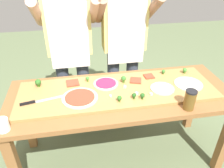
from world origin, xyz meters
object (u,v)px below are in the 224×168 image
at_px(broccoli_floret_front_left, 185,70).
at_px(broccoli_floret_back_right, 38,82).
at_px(cook_right, 124,39).
at_px(pizza_slice_near_right, 149,76).
at_px(chefs_knife, 36,102).
at_px(pizza_slice_center, 73,83).
at_px(pizza_whole_beet_magenta, 106,84).
at_px(broccoli_floret_back_mid, 143,96).
at_px(pizza_whole_cheese_artichoke, 162,88).
at_px(pizza_whole_tomato_red, 80,98).
at_px(cheese_crumble_a, 110,96).
at_px(cook_left, 69,42).
at_px(pizza_slice_far_left, 136,80).
at_px(broccoli_floret_front_right, 87,79).
at_px(broccoli_floret_center_right, 119,98).
at_px(sauce_jar, 190,100).
at_px(cheese_crumble_b, 125,87).
at_px(pizza_whole_white_garlic, 188,84).
at_px(prep_table, 121,103).
at_px(broccoli_floret_center_left, 124,79).
at_px(broccoli_floret_back_left, 163,71).
at_px(cheese_crumble_c, 151,94).
at_px(broccoli_floret_front_mid, 134,96).
at_px(flour_cup, 3,126).
at_px(cheese_crumble_d, 136,93).

height_order(broccoli_floret_front_left, broccoli_floret_back_right, broccoli_floret_back_right).
bearing_deg(cook_right, pizza_slice_near_right, -66.72).
height_order(chefs_knife, pizza_slice_center, chefs_knife).
relative_size(pizza_whole_beet_magenta, broccoli_floret_back_mid, 4.10).
xyz_separation_m(pizza_whole_cheese_artichoke, broccoli_floret_back_right, (-0.99, 0.22, 0.03)).
height_order(pizza_whole_tomato_red, cheese_crumble_a, pizza_whole_tomato_red).
distance_m(broccoli_floret_front_left, cook_left, 1.08).
xyz_separation_m(pizza_slice_far_left, broccoli_floret_front_right, (-0.41, 0.06, 0.02)).
bearing_deg(pizza_whole_tomato_red, pizza_whole_beet_magenta, 36.23).
relative_size(broccoli_floret_center_right, sauce_jar, 0.31).
xyz_separation_m(broccoli_floret_front_right, sauce_jar, (0.69, -0.47, 0.03)).
height_order(pizza_whole_cheese_artichoke, broccoli_floret_center_right, broccoli_floret_center_right).
relative_size(cheese_crumble_b, cook_right, 0.01).
height_order(pizza_whole_beet_magenta, pizza_slice_near_right, pizza_whole_beet_magenta).
bearing_deg(pizza_whole_white_garlic, prep_table, 179.25).
height_order(broccoli_floret_front_right, cook_left, cook_left).
bearing_deg(broccoli_floret_center_left, pizza_whole_beet_magenta, -178.28).
height_order(prep_table, pizza_slice_center, pizza_slice_center).
xyz_separation_m(broccoli_floret_back_mid, broccoli_floret_center_left, (-0.09, 0.26, 0.01)).
bearing_deg(cheese_crumble_b, broccoli_floret_back_left, 22.63).
bearing_deg(pizza_whole_tomato_red, broccoli_floret_back_left, 17.99).
bearing_deg(cook_right, cheese_crumble_c, -82.53).
xyz_separation_m(pizza_whole_tomato_red, pizza_slice_far_left, (0.48, 0.17, -0.00)).
distance_m(broccoli_floret_center_left, cheese_crumble_c, 0.28).
bearing_deg(cheese_crumble_c, cook_left, 133.52).
xyz_separation_m(pizza_whole_beet_magenta, pizza_whole_white_garlic, (0.68, -0.12, 0.00)).
distance_m(cheese_crumble_b, sauce_jar, 0.51).
xyz_separation_m(pizza_whole_tomato_red, broccoli_floret_front_mid, (0.40, -0.08, 0.02)).
xyz_separation_m(pizza_whole_white_garlic, broccoli_floret_front_right, (-0.82, 0.20, 0.02)).
bearing_deg(pizza_slice_near_right, broccoli_floret_front_left, 1.41).
height_order(pizza_whole_tomato_red, broccoli_floret_center_left, broccoli_floret_center_left).
xyz_separation_m(broccoli_floret_back_mid, broccoli_floret_front_right, (-0.39, 0.32, -0.00)).
distance_m(broccoli_floret_front_left, broccoli_floret_center_left, 0.58).
relative_size(broccoli_floret_front_mid, cheese_crumble_c, 2.57).
bearing_deg(pizza_whole_beet_magenta, broccoli_floret_front_mid, -53.65).
relative_size(broccoli_floret_front_mid, broccoli_floret_back_left, 1.14).
height_order(pizza_slice_far_left, flour_cup, flour_cup).
relative_size(broccoli_floret_center_left, cheese_crumble_a, 4.13).
relative_size(pizza_slice_far_left, broccoli_floret_front_left, 1.77).
height_order(pizza_whole_cheese_artichoke, broccoli_floret_back_mid, broccoli_floret_back_mid).
relative_size(broccoli_floret_front_mid, cook_right, 0.03).
height_order(broccoli_floret_center_right, sauce_jar, sauce_jar).
height_order(pizza_whole_beet_magenta, broccoli_floret_center_right, broccoli_floret_center_right).
bearing_deg(pizza_whole_beet_magenta, pizza_whole_cheese_artichoke, -19.16).
height_order(cheese_crumble_a, cook_right, cook_right).
distance_m(broccoli_floret_front_right, cheese_crumble_d, 0.44).
height_order(pizza_whole_tomato_red, pizza_slice_near_right, pizza_whole_tomato_red).
xyz_separation_m(prep_table, flour_cup, (-0.83, -0.28, 0.14)).
relative_size(pizza_whole_beet_magenta, broccoli_floret_center_left, 3.42).
bearing_deg(broccoli_floret_center_left, broccoli_floret_back_mid, -71.20).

